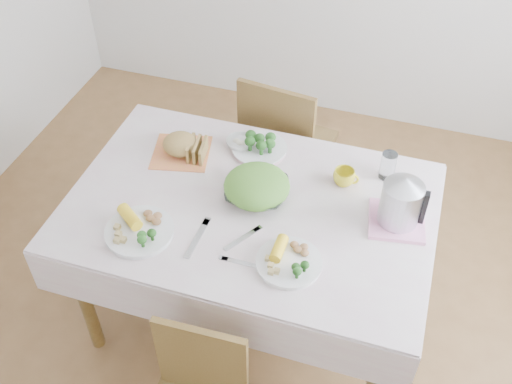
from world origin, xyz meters
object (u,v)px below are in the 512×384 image
(electric_kettle, at_px, (401,201))
(dinner_plate_left, at_px, (140,232))
(chair_far, at_px, (289,143))
(dining_table, at_px, (251,264))
(dinner_plate_right, at_px, (289,263))
(yellow_mug, at_px, (344,177))
(salad_bowl, at_px, (257,192))

(electric_kettle, bearing_deg, dinner_plate_left, -171.78)
(chair_far, bearing_deg, electric_kettle, 139.67)
(dining_table, distance_m, dinner_plate_left, 0.61)
(chair_far, bearing_deg, dinner_plate_right, 112.67)
(chair_far, bearing_deg, dining_table, 100.64)
(dinner_plate_left, relative_size, electric_kettle, 1.22)
(dining_table, relative_size, dinner_plate_right, 5.59)
(dinner_plate_left, bearing_deg, chair_far, 73.16)
(dinner_plate_right, distance_m, yellow_mug, 0.51)
(chair_far, xyz_separation_m, yellow_mug, (0.38, -0.54, 0.33))
(dining_table, bearing_deg, electric_kettle, 7.81)
(dinner_plate_right, xyz_separation_m, electric_kettle, (0.35, 0.34, 0.11))
(dinner_plate_right, bearing_deg, electric_kettle, 43.87)
(salad_bowl, height_order, dinner_plate_left, salad_bowl)
(dinner_plate_left, distance_m, yellow_mug, 0.88)
(chair_far, distance_m, electric_kettle, 1.03)
(electric_kettle, bearing_deg, salad_bowl, 170.36)
(salad_bowl, height_order, yellow_mug, yellow_mug)
(dining_table, bearing_deg, salad_bowl, 73.17)
(dinner_plate_right, height_order, electric_kettle, electric_kettle)
(chair_far, xyz_separation_m, dinner_plate_left, (-0.32, -1.07, 0.31))
(dinner_plate_left, bearing_deg, electric_kettle, 21.10)
(chair_far, distance_m, salad_bowl, 0.81)
(chair_far, bearing_deg, dinner_plate_left, 81.02)
(dinner_plate_right, bearing_deg, dining_table, 132.59)
(dining_table, height_order, yellow_mug, yellow_mug)
(dining_table, relative_size, electric_kettle, 6.24)
(chair_far, relative_size, yellow_mug, 9.94)
(salad_bowl, xyz_separation_m, yellow_mug, (0.33, 0.19, 0.01))
(dining_table, height_order, electric_kettle, electric_kettle)
(dinner_plate_right, relative_size, yellow_mug, 2.67)
(dining_table, height_order, salad_bowl, salad_bowl)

